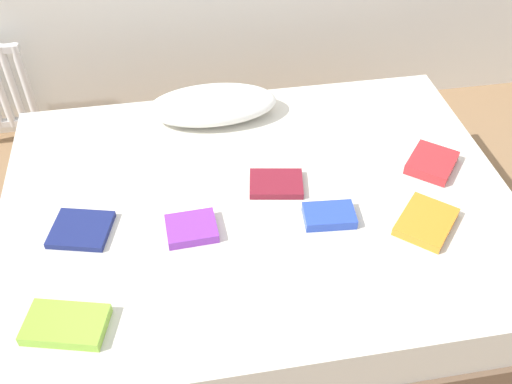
% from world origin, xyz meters
% --- Properties ---
extents(ground_plane, '(8.00, 8.00, 0.00)m').
position_xyz_m(ground_plane, '(0.00, 0.00, 0.00)').
color(ground_plane, '#93704C').
extents(bed, '(2.00, 1.50, 0.50)m').
position_xyz_m(bed, '(0.00, 0.00, 0.25)').
color(bed, brown).
rests_on(bed, ground).
extents(pillow, '(0.58, 0.28, 0.13)m').
position_xyz_m(pillow, '(-0.11, 0.55, 0.57)').
color(pillow, white).
rests_on(pillow, bed).
extents(textbook_blue, '(0.20, 0.14, 0.04)m').
position_xyz_m(textbook_blue, '(0.24, -0.16, 0.52)').
color(textbook_blue, '#2847B7').
rests_on(textbook_blue, bed).
extents(textbook_lime, '(0.28, 0.21, 0.04)m').
position_xyz_m(textbook_lime, '(-0.69, -0.48, 0.52)').
color(textbook_lime, '#8CC638').
rests_on(textbook_lime, bed).
extents(textbook_orange, '(0.28, 0.29, 0.03)m').
position_xyz_m(textbook_orange, '(0.58, -0.25, 0.52)').
color(textbook_orange, orange).
rests_on(textbook_orange, bed).
extents(textbook_navy, '(0.25, 0.23, 0.02)m').
position_xyz_m(textbook_navy, '(-0.66, -0.07, 0.51)').
color(textbook_navy, navy).
rests_on(textbook_navy, bed).
extents(textbook_purple, '(0.19, 0.16, 0.04)m').
position_xyz_m(textbook_purple, '(-0.27, -0.14, 0.52)').
color(textbook_purple, purple).
rests_on(textbook_purple, bed).
extents(textbook_red, '(0.26, 0.26, 0.04)m').
position_xyz_m(textbook_red, '(0.73, 0.06, 0.52)').
color(textbook_red, red).
rests_on(textbook_red, bed).
extents(textbook_maroon, '(0.23, 0.19, 0.03)m').
position_xyz_m(textbook_maroon, '(0.08, 0.05, 0.51)').
color(textbook_maroon, maroon).
rests_on(textbook_maroon, bed).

